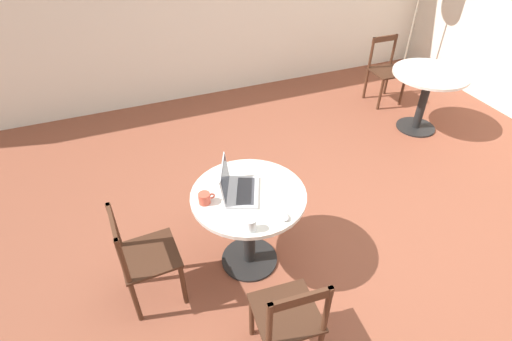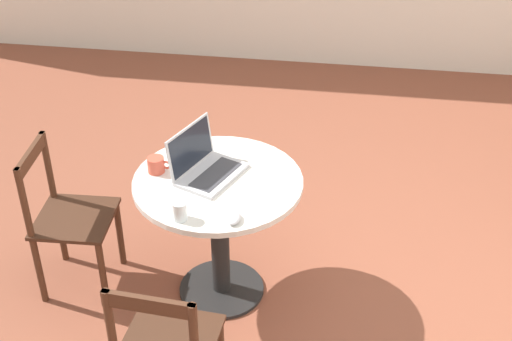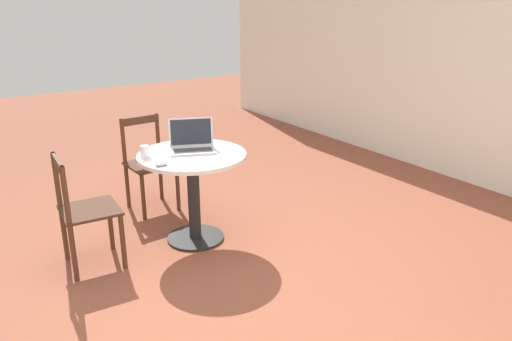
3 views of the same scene
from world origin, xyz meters
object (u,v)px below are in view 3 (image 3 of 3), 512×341
cafe_table_near (193,175)px  chair_near_front (84,212)px  drinking_glass (145,152)px  chair_near_left (149,164)px  laptop (192,144)px  mouse (161,164)px  mug (177,139)px

cafe_table_near → chair_near_front: (-0.06, -0.84, -0.12)m
cafe_table_near → drinking_glass: (-0.11, -0.33, 0.22)m
drinking_glass → cafe_table_near: bearing=72.1°
chair_near_front → chair_near_left: 1.09m
laptop → mouse: laptop is taller
chair_near_left → chair_near_front: bearing=-47.3°
chair_near_front → drinking_glass: bearing=95.1°
chair_near_front → chair_near_left: (-0.74, 0.80, 0.00)m
cafe_table_near → chair_near_left: size_ratio=1.00×
cafe_table_near → mouse: 0.39m
chair_near_front → mouse: (0.20, 0.52, 0.32)m
chair_near_left → mug: 0.60m
cafe_table_near → drinking_glass: bearing=-107.9°
cafe_table_near → mouse: mouse is taller
chair_near_left → drinking_glass: chair_near_left is taller
chair_near_left → mug: (0.49, 0.06, 0.34)m
mouse → drinking_glass: bearing=-175.0°
laptop → mouse: bearing=-59.9°
mug → drinking_glass: size_ratio=1.30×
chair_near_front → chair_near_left: same height
mug → drinking_glass: 0.41m
cafe_table_near → laptop: laptop is taller
chair_near_front → laptop: bearing=90.4°
cafe_table_near → laptop: bearing=149.4°
mouse → cafe_table_near: bearing=113.4°
chair_near_left → drinking_glass: size_ratio=9.21×
cafe_table_near → laptop: (-0.07, 0.04, 0.23)m
chair_near_front → laptop: 0.94m
laptop → drinking_glass: laptop is taller
mouse → drinking_glass: (-0.24, -0.02, 0.03)m
mouse → drinking_glass: 0.25m
cafe_table_near → mouse: size_ratio=8.38×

